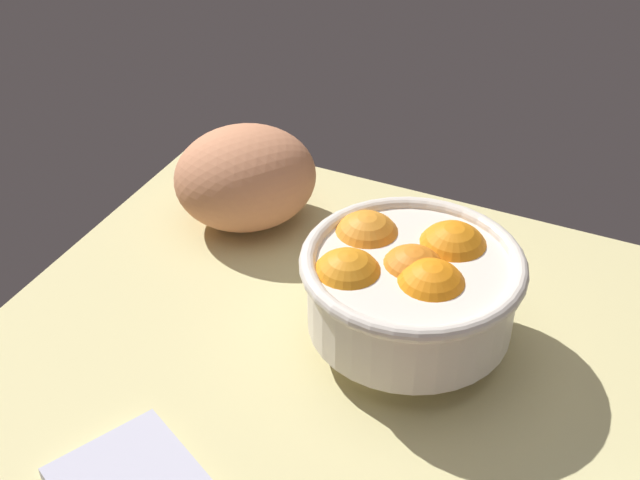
# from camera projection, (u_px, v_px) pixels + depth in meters

# --- Properties ---
(ground_plane) EXTENTS (0.79, 0.66, 0.03)m
(ground_plane) POSITION_uv_depth(u_px,v_px,m) (368.00, 384.00, 0.86)
(ground_plane) COLOR #CBBF81
(fruit_bowl) EXTENTS (0.22, 0.22, 0.12)m
(fruit_bowl) POSITION_uv_depth(u_px,v_px,m) (408.00, 285.00, 0.85)
(fruit_bowl) COLOR silver
(fruit_bowl) RESTS_ON ground
(bread_loaf) EXTENTS (0.22, 0.22, 0.12)m
(bread_loaf) POSITION_uv_depth(u_px,v_px,m) (245.00, 177.00, 1.03)
(bread_loaf) COLOR tan
(bread_loaf) RESTS_ON ground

